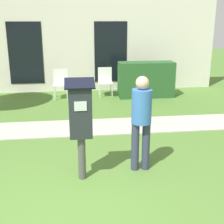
# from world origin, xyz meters

# --- Properties ---
(ground_plane) EXTENTS (40.00, 40.00, 0.00)m
(ground_plane) POSITION_xyz_m (0.00, 0.00, 0.00)
(ground_plane) COLOR #517A33
(sidewalk) EXTENTS (12.00, 1.10, 0.02)m
(sidewalk) POSITION_xyz_m (0.00, 3.16, 0.01)
(sidewalk) COLOR #B7B2A8
(sidewalk) RESTS_ON ground
(building_facade) EXTENTS (10.00, 0.26, 3.20)m
(building_facade) POSITION_xyz_m (0.00, 7.06, 1.60)
(building_facade) COLOR silver
(building_facade) RESTS_ON ground
(parking_meter) EXTENTS (0.44, 0.31, 1.59)m
(parking_meter) POSITION_xyz_m (0.19, 0.83, 1.02)
(parking_meter) COLOR #4C4C4C
(parking_meter) RESTS_ON ground
(person_standing) EXTENTS (0.32, 0.32, 1.58)m
(person_standing) POSITION_xyz_m (1.16, 1.02, 0.93)
(person_standing) COLOR #333851
(person_standing) RESTS_ON ground
(outdoor_chair_left) EXTENTS (0.44, 0.44, 0.90)m
(outdoor_chair_left) POSITION_xyz_m (-0.28, 6.01, 0.53)
(outdoor_chair_left) COLOR white
(outdoor_chair_left) RESTS_ON ground
(outdoor_chair_middle) EXTENTS (0.44, 0.44, 0.90)m
(outdoor_chair_middle) POSITION_xyz_m (1.13, 6.15, 0.53)
(outdoor_chair_middle) COLOR white
(outdoor_chair_middle) RESTS_ON ground
(hedge_row) EXTENTS (1.73, 0.60, 1.10)m
(hedge_row) POSITION_xyz_m (2.39, 5.84, 0.55)
(hedge_row) COLOR #285628
(hedge_row) RESTS_ON ground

